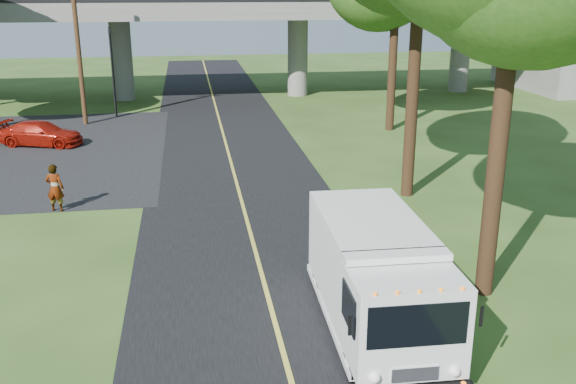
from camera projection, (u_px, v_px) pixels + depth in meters
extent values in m
plane|color=#31481A|center=(276.00, 329.00, 14.70)|extent=(120.00, 120.00, 0.00)
cube|color=black|center=(240.00, 194.00, 24.09)|extent=(7.00, 90.00, 0.02)
cube|color=gold|center=(240.00, 194.00, 24.08)|extent=(0.12, 90.00, 0.01)
cube|color=slate|center=(210.00, 8.00, 42.91)|extent=(50.00, 9.00, 1.20)
cube|color=slate|center=(550.00, 48.00, 47.54)|extent=(4.00, 10.00, 6.00)
cylinder|color=slate|center=(122.00, 60.00, 43.04)|extent=(1.40, 1.40, 5.40)
cylinder|color=slate|center=(298.00, 57.00, 44.82)|extent=(1.40, 1.40, 5.40)
cylinder|color=slate|center=(460.00, 54.00, 46.59)|extent=(1.40, 1.40, 5.40)
cylinder|color=black|center=(113.00, 73.00, 37.43)|extent=(0.14, 0.14, 5.20)
imported|color=black|center=(110.00, 38.00, 36.81)|extent=(0.18, 0.22, 1.10)
cylinder|color=#472D19|center=(78.00, 43.00, 34.74)|extent=(0.26, 0.26, 9.00)
cylinder|color=#382314|center=(497.00, 161.00, 15.37)|extent=(0.44, 0.44, 7.00)
cylinder|color=#382314|center=(413.00, 92.00, 22.88)|extent=(0.44, 0.44, 7.70)
cylinder|color=#382314|center=(392.00, 68.00, 33.79)|extent=(0.44, 0.44, 6.65)
cube|color=white|center=(368.00, 256.00, 14.93)|extent=(2.25, 3.98, 2.01)
cube|color=white|center=(404.00, 318.00, 12.35)|extent=(2.18, 1.66, 1.83)
cube|color=black|center=(418.00, 325.00, 11.51)|extent=(1.88, 0.12, 0.85)
cube|color=white|center=(370.00, 311.00, 14.97)|extent=(2.28, 5.23, 0.16)
cylinder|color=black|center=(354.00, 361.00, 12.71)|extent=(0.27, 0.81, 0.80)
cylinder|color=black|center=(442.00, 355.00, 12.94)|extent=(0.27, 0.81, 0.80)
cylinder|color=black|center=(320.00, 279.00, 16.25)|extent=(0.27, 0.81, 0.80)
cylinder|color=black|center=(390.00, 275.00, 16.47)|extent=(0.27, 0.81, 0.80)
imported|color=#941309|center=(41.00, 134.00, 31.26)|extent=(4.35, 2.74, 1.18)
imported|color=gray|center=(55.00, 188.00, 22.06)|extent=(0.69, 0.54, 1.70)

